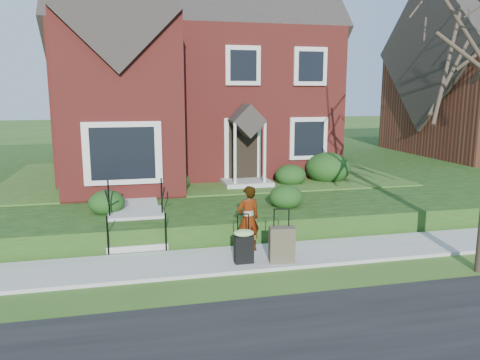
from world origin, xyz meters
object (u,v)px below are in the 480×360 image
object	(u,v)px
front_steps	(137,224)
suitcase_black	(244,244)
woman	(248,219)
suitcase_olive	(282,244)

from	to	relation	value
front_steps	suitcase_black	world-z (taller)	front_steps
suitcase_black	woman	bearing A→B (deg)	68.70
front_steps	woman	world-z (taller)	woman
front_steps	woman	xyz separation A→B (m)	(2.51, -1.47, 0.38)
front_steps	suitcase_black	xyz separation A→B (m)	(2.23, -2.20, 0.02)
front_steps	woman	bearing A→B (deg)	-30.35
woman	suitcase_olive	bearing A→B (deg)	107.89
woman	suitcase_black	size ratio (longest dim) A/B	1.43
suitcase_olive	woman	bearing A→B (deg)	129.84
woman	front_steps	bearing A→B (deg)	-44.51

